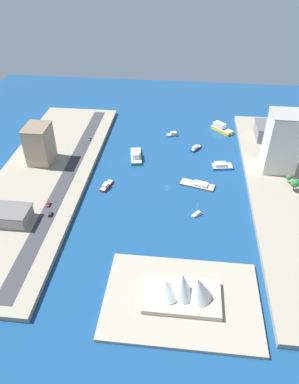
# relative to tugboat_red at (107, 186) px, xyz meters

# --- Properties ---
(ground_plane) EXTENTS (440.00, 440.00, 0.00)m
(ground_plane) POSITION_rel_tugboat_red_xyz_m (-44.38, -5.26, -1.42)
(ground_plane) COLOR navy
(quay_west) EXTENTS (70.00, 240.00, 3.54)m
(quay_west) POSITION_rel_tugboat_red_xyz_m (-139.12, -5.26, 0.35)
(quay_west) COLOR #9E937F
(quay_west) RESTS_ON ground_plane
(quay_east) EXTENTS (70.00, 240.00, 3.54)m
(quay_east) POSITION_rel_tugboat_red_xyz_m (50.37, -5.26, 0.35)
(quay_east) COLOR #9E937F
(quay_east) RESTS_ON ground_plane
(peninsula_point) EXTENTS (80.80, 54.42, 2.00)m
(peninsula_point) POSITION_rel_tugboat_red_xyz_m (-59.09, 93.66, -0.42)
(peninsula_point) COLOR #A89E89
(peninsula_point) RESTS_ON ground_plane
(road_strip) EXTENTS (10.59, 228.00, 0.15)m
(road_strip) POSITION_rel_tugboat_red_xyz_m (31.26, -5.26, 2.20)
(road_strip) COLOR #38383D
(road_strip) RESTS_ON quay_east
(tugboat_red) EXTENTS (7.98, 15.98, 3.92)m
(tugboat_red) POSITION_rel_tugboat_red_xyz_m (0.00, 0.00, 0.00)
(tugboat_red) COLOR red
(tugboat_red) RESTS_ON ground_plane
(yacht_sleek_gray) EXTENTS (11.30, 6.38, 3.83)m
(yacht_sleek_gray) POSITION_rel_tugboat_red_xyz_m (-44.43, -84.32, 0.09)
(yacht_sleek_gray) COLOR #999EA3
(yacht_sleek_gray) RESTS_ON ground_plane
(barge_flat_brown) EXTENTS (27.14, 14.61, 2.85)m
(barge_flat_brown) POSITION_rel_tugboat_red_xyz_m (-68.01, -9.04, -0.41)
(barge_flat_brown) COLOR brown
(barge_flat_brown) RESTS_ON ground_plane
(ferry_yellow_fast) EXTENTS (20.96, 20.84, 6.95)m
(ferry_yellow_fast) POSITION_rel_tugboat_red_xyz_m (-89.61, -99.12, 1.28)
(ferry_yellow_fast) COLOR yellow
(ferry_yellow_fast) RESTS_ON ground_plane
(catamaran_blue) EXTENTS (18.23, 10.91, 4.42)m
(catamaran_blue) POSITION_rel_tugboat_red_xyz_m (-86.68, -35.72, 0.25)
(catamaran_blue) COLOR blue
(catamaran_blue) RESTS_ON ground_plane
(ferry_green_doubledeck) EXTENTS (12.70, 27.26, 6.64)m
(ferry_green_doubledeck) POSITION_rel_tugboat_red_xyz_m (-16.23, -43.02, 0.84)
(ferry_green_doubledeck) COLOR #2D8C4C
(ferry_green_doubledeck) RESTS_ON ground_plane
(patrol_launch_navy) EXTENTS (9.91, 12.33, 3.60)m
(patrol_launch_navy) POSITION_rel_tugboat_red_xyz_m (-65.91, -61.93, -0.06)
(patrol_launch_navy) COLOR #1E284C
(patrol_launch_navy) RESTS_ON ground_plane
(sailboat_small_white) EXTENTS (7.21, 6.89, 10.45)m
(sailboat_small_white) POSITION_rel_tugboat_red_xyz_m (-66.84, 24.66, -0.41)
(sailboat_small_white) COLOR white
(sailboat_small_white) RESTS_ON ground_plane
(apartment_midrise_tan) EXTENTS (18.34, 22.93, 30.33)m
(apartment_midrise_tan) POSITION_rel_tugboat_red_xyz_m (57.43, -25.42, 17.32)
(apartment_midrise_tan) COLOR tan
(apartment_midrise_tan) RESTS_ON quay_east
(hotel_broad_white) EXTENTS (24.52, 23.01, 46.18)m
(hotel_broad_white) POSITION_rel_tugboat_red_xyz_m (-128.15, -34.32, 25.24)
(hotel_broad_white) COLOR silver
(hotel_broad_white) RESTS_ON quay_west
(warehouse_low_gray) EXTENTS (32.21, 26.36, 12.18)m
(warehouse_low_gray) POSITION_rel_tugboat_red_xyz_m (-133.99, -84.36, 8.24)
(warehouse_low_gray) COLOR gray
(warehouse_low_gray) RESTS_ON quay_west
(sedan_silver) EXTENTS (1.89, 5.00, 1.60)m
(sedan_silver) POSITION_rel_tugboat_red_xyz_m (28.21, -63.20, 3.06)
(sedan_silver) COLOR black
(sedan_silver) RESTS_ON road_strip
(suv_black) EXTENTS (2.11, 4.36, 1.65)m
(suv_black) POSITION_rel_tugboat_red_xyz_m (29.24, 39.27, 3.07)
(suv_black) COLOR black
(suv_black) RESTS_ON road_strip
(pickup_red) EXTENTS (2.02, 4.81, 1.57)m
(pickup_red) POSITION_rel_tugboat_red_xyz_m (33.91, 29.30, 3.05)
(pickup_red) COLOR black
(pickup_red) RESTS_ON road_strip
(traffic_light_waterfront) EXTENTS (0.36, 0.36, 6.50)m
(traffic_light_waterfront) POSITION_rel_tugboat_red_xyz_m (24.59, -0.14, 6.46)
(traffic_light_waterfront) COLOR black
(traffic_light_waterfront) RESTS_ON quay_east
(opera_landmark) EXTENTS (39.98, 22.88, 19.51)m
(opera_landmark) POSITION_rel_tugboat_red_xyz_m (-59.29, 93.66, 7.87)
(opera_landmark) COLOR #BCAD93
(opera_landmark) RESTS_ON peninsula_point
(park_tree_cluster) EXTENTS (7.14, 14.69, 9.52)m
(park_tree_cluster) POSITION_rel_tugboat_red_xyz_m (-135.16, -7.90, 8.04)
(park_tree_cluster) COLOR brown
(park_tree_cluster) RESTS_ON quay_west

